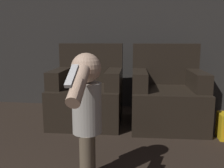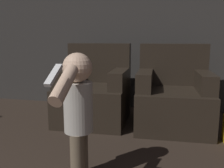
{
  "view_description": "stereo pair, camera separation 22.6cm",
  "coord_description": "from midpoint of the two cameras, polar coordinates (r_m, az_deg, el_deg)",
  "views": [
    {
      "loc": [
        0.7,
        0.88,
        0.99
      ],
      "look_at": [
        0.41,
        3.09,
        0.59
      ],
      "focal_mm": 40.0,
      "sensor_mm": 36.0,
      "label": 1
    },
    {
      "loc": [
        0.93,
        0.92,
        0.99
      ],
      "look_at": [
        0.41,
        3.09,
        0.59
      ],
      "focal_mm": 40.0,
      "sensor_mm": 36.0,
      "label": 2
    }
  ],
  "objects": [
    {
      "name": "wall_back",
      "position": [
        3.7,
        -5.34,
        15.04
      ],
      "size": [
        8.4,
        0.05,
        2.6
      ],
      "color": "#33302D",
      "rests_on": "ground_plane"
    },
    {
      "name": "person_toddler",
      "position": [
        1.69,
        -9.67,
        -5.56
      ],
      "size": [
        0.2,
        0.61,
        0.9
      ],
      "rotation": [
        0.0,
        0.0,
        1.69
      ],
      "color": "brown",
      "rests_on": "ground_plane"
    },
    {
      "name": "armchair_left",
      "position": [
        3.04,
        -7.61,
        -2.37
      ],
      "size": [
        0.83,
        0.84,
        0.93
      ],
      "rotation": [
        0.0,
        0.0,
        0.04
      ],
      "color": "black",
      "rests_on": "ground_plane"
    },
    {
      "name": "armchair_right",
      "position": [
        2.94,
        10.28,
        -2.88
      ],
      "size": [
        0.84,
        0.85,
        0.93
      ],
      "rotation": [
        0.0,
        0.0,
        0.05
      ],
      "color": "black",
      "rests_on": "ground_plane"
    }
  ]
}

